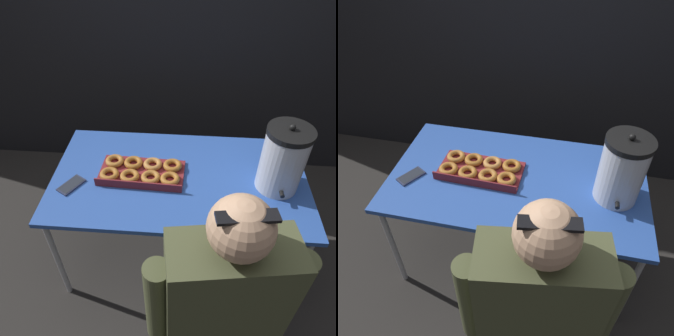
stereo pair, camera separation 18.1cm
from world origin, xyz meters
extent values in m
plane|color=#2D2B28|center=(0.00, 0.00, 0.00)|extent=(12.00, 12.00, 0.00)
cube|color=black|center=(0.00, 1.06, 1.25)|extent=(6.00, 0.10, 2.49)
cube|color=#2D56B2|center=(0.00, 0.00, 0.71)|extent=(1.43, 0.80, 0.03)
cylinder|color=#ADADB2|center=(-0.67, -0.35, 0.35)|extent=(0.03, 0.03, 0.69)
cylinder|color=#ADADB2|center=(0.67, -0.35, 0.35)|extent=(0.03, 0.03, 0.69)
cylinder|color=#ADADB2|center=(-0.67, 0.35, 0.35)|extent=(0.03, 0.03, 0.69)
cylinder|color=#ADADB2|center=(0.67, 0.35, 0.35)|extent=(0.03, 0.03, 0.69)
cube|color=maroon|center=(-0.21, 0.01, 0.73)|extent=(0.49, 0.27, 0.02)
cube|color=maroon|center=(-0.22, -0.12, 0.75)|extent=(0.48, 0.03, 0.04)
torus|color=#AF6D2B|center=(-0.39, -0.04, 0.75)|extent=(0.13, 0.13, 0.03)
torus|color=#AF6D2A|center=(-0.27, -0.05, 0.75)|extent=(0.15, 0.15, 0.03)
torus|color=#B4722F|center=(-0.16, -0.05, 0.75)|extent=(0.14, 0.14, 0.03)
torus|color=#AF6D2B|center=(-0.05, -0.06, 0.75)|extent=(0.11, 0.11, 0.03)
torus|color=#B57330|center=(-0.38, 0.07, 0.75)|extent=(0.14, 0.14, 0.03)
torus|color=#AC6A28|center=(-0.27, 0.06, 0.75)|extent=(0.12, 0.12, 0.03)
torus|color=#C3803E|center=(-0.16, 0.06, 0.75)|extent=(0.15, 0.15, 0.03)
torus|color=#AB6927|center=(-0.04, 0.06, 0.75)|extent=(0.14, 0.14, 0.03)
cylinder|color=silver|center=(0.53, -0.03, 0.89)|extent=(0.22, 0.22, 0.34)
cylinder|color=black|center=(0.53, -0.03, 1.08)|extent=(0.23, 0.23, 0.03)
sphere|color=black|center=(0.53, -0.03, 1.10)|extent=(0.03, 0.03, 0.03)
cylinder|color=black|center=(0.53, -0.15, 0.78)|extent=(0.02, 0.06, 0.02)
cube|color=#2D334C|center=(-0.59, -0.12, 0.73)|extent=(0.14, 0.17, 0.01)
cube|color=#2D333D|center=(-0.59, -0.12, 0.73)|extent=(0.12, 0.15, 0.00)
cube|color=#4C5133|center=(0.22, -0.71, 0.77)|extent=(0.49, 0.28, 0.61)
sphere|color=tan|center=(0.22, -0.71, 1.19)|extent=(0.22, 0.22, 0.22)
cube|color=black|center=(0.22, -0.74, 1.27)|extent=(0.19, 0.07, 0.01)
cylinder|color=#4C5133|center=(0.48, -0.67, 0.74)|extent=(0.10, 0.10, 0.49)
cylinder|color=#4C5133|center=(-0.04, -0.75, 0.74)|extent=(0.10, 0.10, 0.49)
camera|label=1|loc=(0.04, -1.35, 1.99)|focal=35.00mm
camera|label=2|loc=(0.22, -1.33, 1.99)|focal=35.00mm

